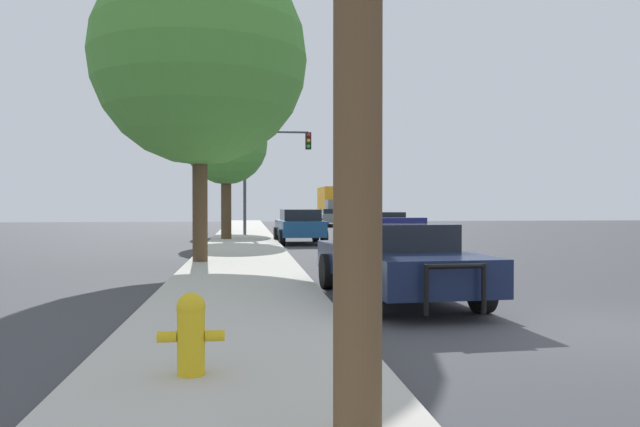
# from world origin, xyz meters

# --- Properties ---
(ground_plane) EXTENTS (110.00, 110.00, 0.00)m
(ground_plane) POSITION_xyz_m (0.00, 0.00, 0.00)
(ground_plane) COLOR #3D3D42
(sidewalk_left) EXTENTS (3.00, 110.00, 0.13)m
(sidewalk_left) POSITION_xyz_m (-5.10, 0.00, 0.07)
(sidewalk_left) COLOR #BCB7AD
(sidewalk_left) RESTS_ON ground_plane
(police_car) EXTENTS (2.34, 5.44, 1.46)m
(police_car) POSITION_xyz_m (-2.31, 3.16, 0.75)
(police_car) COLOR #141E3D
(police_car) RESTS_ON ground_plane
(fire_hydrant) EXTENTS (0.61, 0.27, 0.76)m
(fire_hydrant) POSITION_xyz_m (-5.48, -2.03, 0.54)
(fire_hydrant) COLOR gold
(fire_hydrant) RESTS_ON sidewalk_left
(traffic_light) EXTENTS (3.58, 0.35, 5.55)m
(traffic_light) POSITION_xyz_m (-3.70, 25.03, 4.02)
(traffic_light) COLOR #424247
(traffic_light) RESTS_ON sidewalk_left
(car_background_midblock) EXTENTS (2.15, 4.00, 1.50)m
(car_background_midblock) POSITION_xyz_m (-2.66, 19.19, 0.79)
(car_background_midblock) COLOR navy
(car_background_midblock) RESTS_ON ground_plane
(car_background_distant) EXTENTS (2.13, 4.38, 1.37)m
(car_background_distant) POSITION_xyz_m (1.69, 40.46, 0.74)
(car_background_distant) COLOR slate
(car_background_distant) RESTS_ON ground_plane
(car_background_oncoming) EXTENTS (2.02, 4.09, 1.31)m
(car_background_oncoming) POSITION_xyz_m (2.53, 24.63, 0.70)
(car_background_oncoming) COLOR #333856
(car_background_oncoming) RESTS_ON ground_plane
(box_truck) EXTENTS (2.67, 7.54, 3.18)m
(box_truck) POSITION_xyz_m (2.52, 43.82, 1.67)
(box_truck) COLOR slate
(box_truck) RESTS_ON ground_plane
(tree_sidewalk_mid) EXTENTS (3.79, 3.79, 6.30)m
(tree_sidewalk_mid) POSITION_xyz_m (-5.89, 21.12, 4.49)
(tree_sidewalk_mid) COLOR #4C3823
(tree_sidewalk_mid) RESTS_ON sidewalk_left
(tree_sidewalk_near) EXTENTS (5.95, 5.95, 8.63)m
(tree_sidewalk_near) POSITION_xyz_m (-6.25, 9.68, 5.77)
(tree_sidewalk_near) COLOR #4C3823
(tree_sidewalk_near) RESTS_ON sidewalk_left
(tree_sidewalk_far) EXTENTS (3.81, 3.81, 7.12)m
(tree_sidewalk_far) POSITION_xyz_m (-6.23, 29.66, 5.30)
(tree_sidewalk_far) COLOR brown
(tree_sidewalk_far) RESTS_ON sidewalk_left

